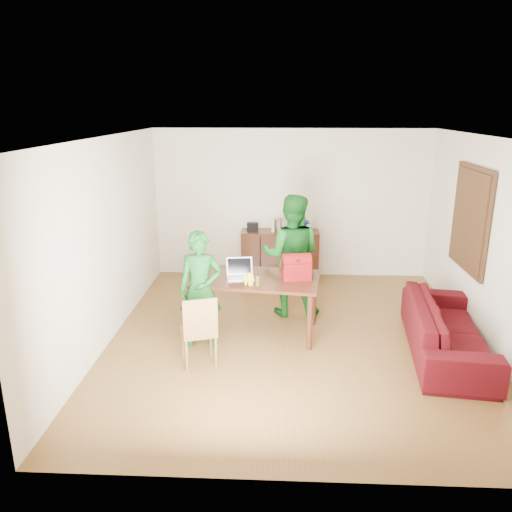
# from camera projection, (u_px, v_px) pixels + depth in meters

# --- Properties ---
(room) EXTENTS (5.20, 5.70, 2.90)m
(room) POSITION_uv_depth(u_px,v_px,m) (296.00, 244.00, 6.63)
(room) COLOR #4C2D13
(room) RESTS_ON ground
(table) EXTENTS (1.84, 1.18, 0.81)m
(table) POSITION_uv_depth(u_px,v_px,m) (255.00, 285.00, 6.88)
(table) COLOR black
(table) RESTS_ON ground
(chair) EXTENTS (0.52, 0.51, 0.91)m
(chair) POSITION_uv_depth(u_px,v_px,m) (199.00, 343.00, 6.14)
(chair) COLOR brown
(chair) RESTS_ON ground
(person_near) EXTENTS (0.59, 0.40, 1.55)m
(person_near) POSITION_uv_depth(u_px,v_px,m) (201.00, 290.00, 6.50)
(person_near) COLOR #12521A
(person_near) RESTS_ON ground
(person_far) EXTENTS (0.98, 0.81, 1.85)m
(person_far) POSITION_uv_depth(u_px,v_px,m) (291.00, 256.00, 7.45)
(person_far) COLOR #115016
(person_far) RESTS_ON ground
(laptop) EXTENTS (0.39, 0.30, 0.25)m
(laptop) POSITION_uv_depth(u_px,v_px,m) (241.00, 275.00, 6.80)
(laptop) COLOR white
(laptop) RESTS_ON table
(bananas) EXTENTS (0.20, 0.15, 0.07)m
(bananas) POSITION_uv_depth(u_px,v_px,m) (249.00, 284.00, 6.52)
(bananas) COLOR gold
(bananas) RESTS_ON table
(bottle) EXTENTS (0.06, 0.06, 0.16)m
(bottle) POSITION_uv_depth(u_px,v_px,m) (258.00, 280.00, 6.51)
(bottle) COLOR brown
(bottle) RESTS_ON table
(red_bag) EXTENTS (0.41, 0.28, 0.28)m
(red_bag) POSITION_uv_depth(u_px,v_px,m) (296.00, 269.00, 6.75)
(red_bag) COLOR #6F0E07
(red_bag) RESTS_ON table
(sofa) EXTENTS (1.16, 2.35, 0.66)m
(sofa) POSITION_uv_depth(u_px,v_px,m) (447.00, 329.00, 6.40)
(sofa) COLOR #350611
(sofa) RESTS_ON ground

